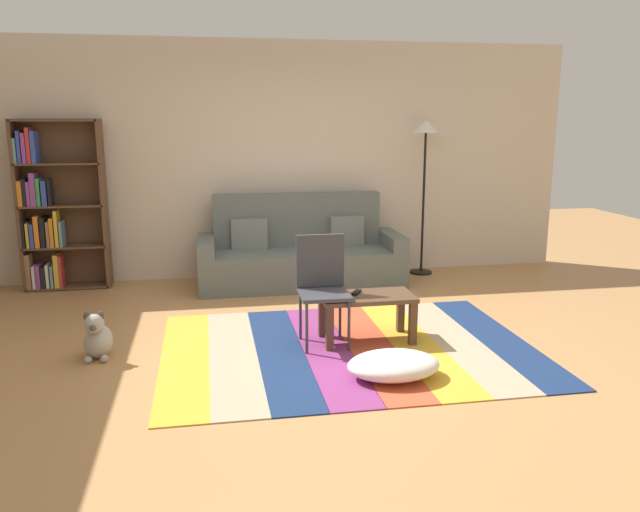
% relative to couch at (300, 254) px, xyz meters
% --- Properties ---
extents(ground_plane, '(14.00, 14.00, 0.00)m').
position_rel_couch_xyz_m(ground_plane, '(-0.10, -2.02, -0.34)').
color(ground_plane, '#B27F4C').
extents(back_wall, '(6.80, 0.10, 2.70)m').
position_rel_couch_xyz_m(back_wall, '(-0.10, 0.53, 1.01)').
color(back_wall, beige).
rests_on(back_wall, ground_plane).
extents(rug, '(2.98, 2.21, 0.01)m').
position_rel_couch_xyz_m(rug, '(0.08, -2.13, -0.33)').
color(rug, gold).
rests_on(rug, ground_plane).
extents(couch, '(2.26, 0.80, 1.00)m').
position_rel_couch_xyz_m(couch, '(0.00, 0.00, 0.00)').
color(couch, '#59605B').
rests_on(couch, ground_plane).
extents(bookshelf, '(0.90, 0.28, 1.83)m').
position_rel_couch_xyz_m(bookshelf, '(-2.65, 0.28, 0.52)').
color(bookshelf, brown).
rests_on(bookshelf, ground_plane).
extents(coffee_table, '(0.77, 0.41, 0.39)m').
position_rel_couch_xyz_m(coffee_table, '(0.27, -1.97, -0.01)').
color(coffee_table, '#513826').
rests_on(coffee_table, rug).
extents(pouf, '(0.67, 0.47, 0.19)m').
position_rel_couch_xyz_m(pouf, '(0.26, -2.77, -0.23)').
color(pouf, white).
rests_on(pouf, rug).
extents(dog, '(0.22, 0.35, 0.40)m').
position_rel_couch_xyz_m(dog, '(-1.89, -1.97, -0.18)').
color(dog, '#9E998E').
rests_on(dog, ground_plane).
extents(standing_lamp, '(0.32, 0.32, 1.81)m').
position_rel_couch_xyz_m(standing_lamp, '(1.51, 0.22, 1.17)').
color(standing_lamp, black).
rests_on(standing_lamp, ground_plane).
extents(tv_remote, '(0.11, 0.15, 0.02)m').
position_rel_couch_xyz_m(tv_remote, '(0.19, -1.92, 0.08)').
color(tv_remote, black).
rests_on(tv_remote, coffee_table).
extents(folding_chair, '(0.40, 0.40, 0.90)m').
position_rel_couch_xyz_m(folding_chair, '(-0.10, -1.94, 0.20)').
color(folding_chair, '#38383D').
rests_on(folding_chair, ground_plane).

